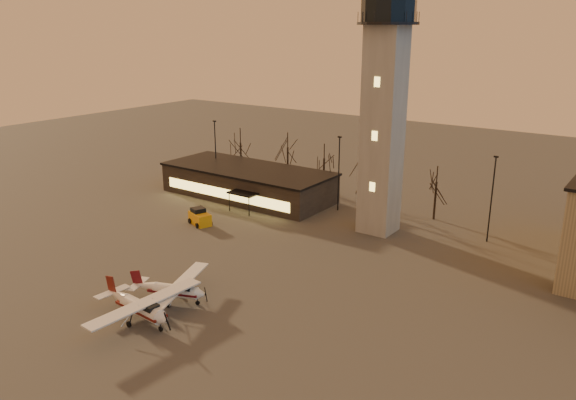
{
  "coord_description": "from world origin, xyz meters",
  "views": [
    {
      "loc": [
        28.26,
        -28.83,
        23.86
      ],
      "look_at": [
        -1.39,
        13.0,
        7.94
      ],
      "focal_mm": 35.0,
      "sensor_mm": 36.0,
      "label": 1
    }
  ],
  "objects_px": {
    "cessna_front": "(177,293)",
    "service_cart": "(200,218)",
    "control_tower": "(384,96)",
    "terminal": "(248,182)",
    "cessna_rear": "(144,312)"
  },
  "relations": [
    {
      "from": "cessna_front",
      "to": "cessna_rear",
      "type": "distance_m",
      "value": 4.26
    },
    {
      "from": "control_tower",
      "to": "terminal",
      "type": "height_order",
      "value": "control_tower"
    },
    {
      "from": "terminal",
      "to": "cessna_rear",
      "type": "height_order",
      "value": "terminal"
    },
    {
      "from": "terminal",
      "to": "cessna_rear",
      "type": "xyz_separation_m",
      "value": [
        16.12,
        -33.55,
        -1.12
      ]
    },
    {
      "from": "cessna_front",
      "to": "cessna_rear",
      "type": "xyz_separation_m",
      "value": [
        0.4,
        -4.24,
        0.11
      ]
    },
    {
      "from": "control_tower",
      "to": "service_cart",
      "type": "distance_m",
      "value": 27.08
    },
    {
      "from": "control_tower",
      "to": "cessna_front",
      "type": "bearing_deg",
      "value": -102.93
    },
    {
      "from": "service_cart",
      "to": "terminal",
      "type": "bearing_deg",
      "value": 122.06
    },
    {
      "from": "control_tower",
      "to": "terminal",
      "type": "distance_m",
      "value": 26.24
    },
    {
      "from": "control_tower",
      "to": "cessna_rear",
      "type": "xyz_separation_m",
      "value": [
        -5.87,
        -31.57,
        -15.29
      ]
    },
    {
      "from": "terminal",
      "to": "control_tower",
      "type": "bearing_deg",
      "value": -5.15
    },
    {
      "from": "terminal",
      "to": "service_cart",
      "type": "xyz_separation_m",
      "value": [
        2.68,
        -12.89,
        -1.37
      ]
    },
    {
      "from": "terminal",
      "to": "service_cart",
      "type": "distance_m",
      "value": 13.23
    },
    {
      "from": "cessna_front",
      "to": "service_cart",
      "type": "distance_m",
      "value": 20.97
    },
    {
      "from": "terminal",
      "to": "cessna_rear",
      "type": "distance_m",
      "value": 37.24
    }
  ]
}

